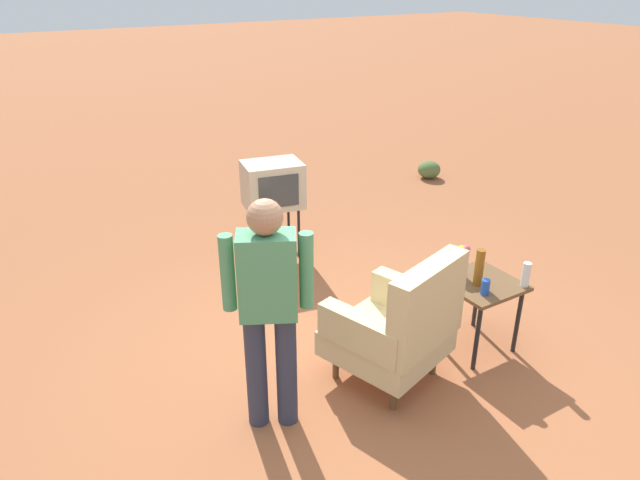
{
  "coord_description": "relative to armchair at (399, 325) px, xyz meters",
  "views": [
    {
      "loc": [
        2.09,
        2.97,
        2.85
      ],
      "look_at": [
        -0.35,
        -1.03,
        0.65
      ],
      "focal_mm": 32.66,
      "sensor_mm": 36.0,
      "label": 1
    }
  ],
  "objects": [
    {
      "name": "side_table",
      "position": [
        -0.83,
        -0.02,
        0.02
      ],
      "size": [
        0.56,
        0.56,
        0.61
      ],
      "color": "black",
      "rests_on": "ground"
    },
    {
      "name": "armchair",
      "position": [
        0.0,
        0.0,
        0.0
      ],
      "size": [
        0.96,
        0.97,
        1.06
      ],
      "color": "brown",
      "rests_on": "ground"
    },
    {
      "name": "bottle_tall_amber",
      "position": [
        -0.77,
        -0.01,
        0.26
      ],
      "size": [
        0.07,
        0.07,
        0.3
      ],
      "primitive_type": "cylinder",
      "color": "brown",
      "rests_on": "side_table"
    },
    {
      "name": "person_standing",
      "position": [
        0.99,
        -0.1,
        0.44
      ],
      "size": [
        0.52,
        0.36,
        1.64
      ],
      "color": "#2D3347",
      "rests_on": "ground"
    },
    {
      "name": "shrub_near",
      "position": [
        -3.35,
        -3.48,
        -0.37
      ],
      "size": [
        0.33,
        0.33,
        0.26
      ],
      "primitive_type": "ellipsoid",
      "color": "#516B38",
      "rests_on": "ground"
    },
    {
      "name": "soda_can_blue",
      "position": [
        -0.71,
        0.13,
        0.17
      ],
      "size": [
        0.07,
        0.07,
        0.12
      ],
      "primitive_type": "cylinder",
      "color": "blue",
      "rests_on": "side_table"
    },
    {
      "name": "flower_vase",
      "position": [
        -0.75,
        -0.19,
        0.26
      ],
      "size": [
        0.15,
        0.1,
        0.27
      ],
      "color": "silver",
      "rests_on": "side_table"
    },
    {
      "name": "ground_plane",
      "position": [
        0.25,
        -0.23,
        -0.5
      ],
      "size": [
        60.0,
        60.0,
        0.0
      ],
      "primitive_type": "plane",
      "color": "#A05B38"
    },
    {
      "name": "bottle_short_clear",
      "position": [
        -1.07,
        0.2,
        0.21
      ],
      "size": [
        0.06,
        0.06,
        0.2
      ],
      "primitive_type": "cylinder",
      "color": "silver",
      "rests_on": "side_table"
    },
    {
      "name": "tv_on_stand",
      "position": [
        -0.23,
        -2.44,
        0.28
      ],
      "size": [
        0.67,
        0.54,
        1.03
      ],
      "color": "black",
      "rests_on": "ground"
    }
  ]
}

